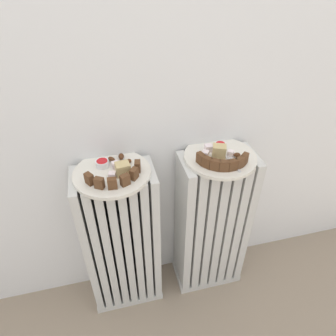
{
  "coord_description": "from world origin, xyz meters",
  "views": [
    {
      "loc": [
        -0.19,
        -0.5,
        1.27
      ],
      "look_at": [
        0.0,
        0.28,
        0.66
      ],
      "focal_mm": 32.17,
      "sensor_mm": 36.0,
      "label": 1
    }
  ],
  "objects_px": {
    "plate_right": "(220,157)",
    "fork": "(232,162)",
    "jam_bowl_left": "(102,163)",
    "jam_bowl_right": "(220,146)",
    "plate_left": "(112,173)",
    "radiator_left": "(122,242)",
    "radiator_right": "(211,225)"
  },
  "relations": [
    {
      "from": "jam_bowl_left",
      "to": "fork",
      "type": "bearing_deg",
      "value": -11.02
    },
    {
      "from": "fork",
      "to": "plate_right",
      "type": "bearing_deg",
      "value": 116.25
    },
    {
      "from": "plate_right",
      "to": "fork",
      "type": "relative_size",
      "value": 2.57
    },
    {
      "from": "plate_left",
      "to": "fork",
      "type": "height_order",
      "value": "fork"
    },
    {
      "from": "radiator_left",
      "to": "jam_bowl_right",
      "type": "height_order",
      "value": "jam_bowl_right"
    },
    {
      "from": "plate_right",
      "to": "radiator_left",
      "type": "bearing_deg",
      "value": 180.0
    },
    {
      "from": "plate_left",
      "to": "jam_bowl_right",
      "type": "bearing_deg",
      "value": 5.49
    },
    {
      "from": "radiator_right",
      "to": "fork",
      "type": "height_order",
      "value": "fork"
    },
    {
      "from": "jam_bowl_right",
      "to": "fork",
      "type": "xyz_separation_m",
      "value": [
        0.01,
        -0.08,
        -0.01
      ]
    },
    {
      "from": "radiator_right",
      "to": "plate_left",
      "type": "xyz_separation_m",
      "value": [
        -0.37,
        -0.0,
        0.34
      ]
    },
    {
      "from": "plate_right",
      "to": "jam_bowl_right",
      "type": "xyz_separation_m",
      "value": [
        0.01,
        0.04,
        0.02
      ]
    },
    {
      "from": "radiator_right",
      "to": "plate_left",
      "type": "relative_size",
      "value": 2.68
    },
    {
      "from": "radiator_right",
      "to": "jam_bowl_right",
      "type": "height_order",
      "value": "jam_bowl_right"
    },
    {
      "from": "radiator_left",
      "to": "plate_left",
      "type": "relative_size",
      "value": 2.68
    },
    {
      "from": "plate_right",
      "to": "jam_bowl_left",
      "type": "relative_size",
      "value": 5.78
    },
    {
      "from": "radiator_right",
      "to": "plate_right",
      "type": "distance_m",
      "value": 0.34
    },
    {
      "from": "plate_right",
      "to": "jam_bowl_left",
      "type": "xyz_separation_m",
      "value": [
        -0.4,
        0.03,
        0.02
      ]
    },
    {
      "from": "jam_bowl_left",
      "to": "fork",
      "type": "relative_size",
      "value": 0.44
    },
    {
      "from": "plate_left",
      "to": "jam_bowl_right",
      "type": "distance_m",
      "value": 0.38
    },
    {
      "from": "radiator_left",
      "to": "fork",
      "type": "distance_m",
      "value": 0.53
    },
    {
      "from": "plate_right",
      "to": "plate_left",
      "type": "bearing_deg",
      "value": 180.0
    },
    {
      "from": "radiator_left",
      "to": "jam_bowl_right",
      "type": "bearing_deg",
      "value": 5.49
    },
    {
      "from": "fork",
      "to": "plate_left",
      "type": "bearing_deg",
      "value": 173.15
    },
    {
      "from": "plate_left",
      "to": "jam_bowl_left",
      "type": "relative_size",
      "value": 5.78
    },
    {
      "from": "jam_bowl_left",
      "to": "fork",
      "type": "height_order",
      "value": "jam_bowl_left"
    },
    {
      "from": "jam_bowl_left",
      "to": "plate_left",
      "type": "bearing_deg",
      "value": -52.62
    },
    {
      "from": "plate_left",
      "to": "jam_bowl_left",
      "type": "bearing_deg",
      "value": 127.38
    },
    {
      "from": "radiator_left",
      "to": "fork",
      "type": "height_order",
      "value": "fork"
    },
    {
      "from": "plate_left",
      "to": "jam_bowl_left",
      "type": "xyz_separation_m",
      "value": [
        -0.03,
        0.03,
        0.02
      ]
    },
    {
      "from": "jam_bowl_left",
      "to": "jam_bowl_right",
      "type": "xyz_separation_m",
      "value": [
        0.41,
        0.0,
        0.0
      ]
    },
    {
      "from": "radiator_left",
      "to": "jam_bowl_left",
      "type": "height_order",
      "value": "jam_bowl_left"
    },
    {
      "from": "plate_left",
      "to": "fork",
      "type": "relative_size",
      "value": 2.57
    }
  ]
}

